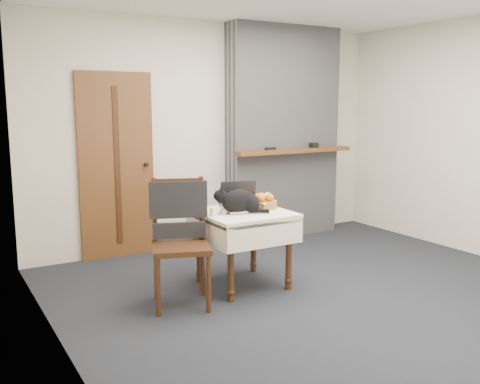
% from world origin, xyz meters
% --- Properties ---
extents(ground, '(4.50, 4.50, 0.00)m').
position_xyz_m(ground, '(0.00, 0.00, 0.00)').
color(ground, black).
rests_on(ground, ground).
extents(room_shell, '(4.52, 4.01, 2.61)m').
position_xyz_m(room_shell, '(0.00, 0.46, 1.76)').
color(room_shell, beige).
rests_on(room_shell, ground).
extents(door, '(0.82, 0.10, 2.00)m').
position_xyz_m(door, '(-1.20, 1.97, 1.00)').
color(door, brown).
rests_on(door, ground).
extents(chimney, '(1.62, 0.48, 2.60)m').
position_xyz_m(chimney, '(0.90, 1.85, 1.30)').
color(chimney, gray).
rests_on(chimney, ground).
extents(side_table, '(0.78, 0.78, 0.70)m').
position_xyz_m(side_table, '(-0.52, 0.44, 0.59)').
color(side_table, '#3D2310').
rests_on(side_table, ground).
extents(laptop, '(0.39, 0.35, 0.26)m').
position_xyz_m(laptop, '(-0.49, 0.52, 0.76)').
color(laptop, '#B7B7BC').
rests_on(laptop, side_table).
extents(cat, '(0.45, 0.34, 0.24)m').
position_xyz_m(cat, '(-0.58, 0.41, 0.80)').
color(cat, black).
rests_on(cat, side_table).
extents(cream_jar, '(0.07, 0.07, 0.08)m').
position_xyz_m(cream_jar, '(-0.85, 0.40, 0.74)').
color(cream_jar, white).
rests_on(cream_jar, side_table).
extents(pill_bottle, '(0.03, 0.03, 0.07)m').
position_xyz_m(pill_bottle, '(-0.34, 0.37, 0.74)').
color(pill_bottle, '#AD5C15').
rests_on(pill_bottle, side_table).
extents(fruit_basket, '(0.24, 0.24, 0.14)m').
position_xyz_m(fruit_basket, '(-0.27, 0.48, 0.76)').
color(fruit_basket, olive).
rests_on(fruit_basket, side_table).
extents(desk_clutter, '(0.12, 0.02, 0.01)m').
position_xyz_m(desk_clutter, '(-0.30, 0.50, 0.70)').
color(desk_clutter, black).
rests_on(desk_clutter, side_table).
extents(chair, '(0.60, 0.60, 1.06)m').
position_xyz_m(chair, '(-1.18, 0.38, 0.67)').
color(chair, '#3D2310').
rests_on(chair, ground).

